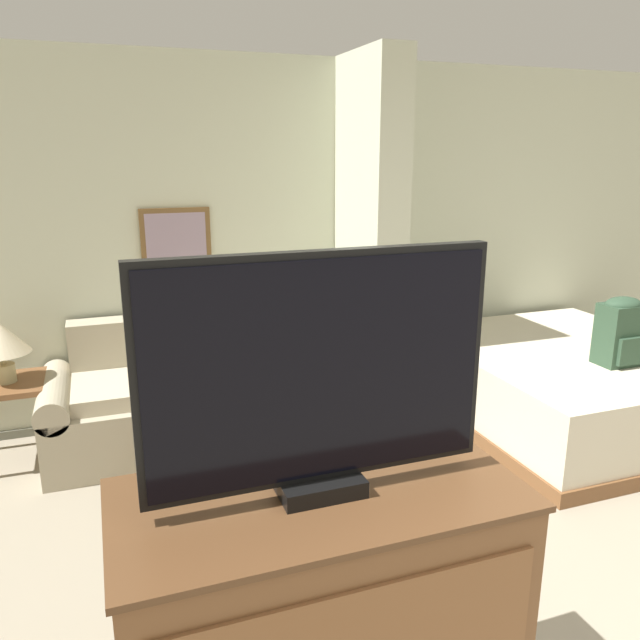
{
  "coord_description": "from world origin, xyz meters",
  "views": [
    {
      "loc": [
        -1.59,
        -0.99,
        1.94
      ],
      "look_at": [
        -0.47,
        2.1,
        1.05
      ],
      "focal_mm": 35.0,
      "sensor_mm": 36.0,
      "label": 1
    }
  ],
  "objects": [
    {
      "name": "couch",
      "position": [
        -1.06,
        3.08,
        0.3
      ],
      "size": [
        1.94,
        0.84,
        0.83
      ],
      "color": "tan",
      "rests_on": "ground_plane"
    },
    {
      "name": "backpack",
      "position": [
        1.64,
        2.07,
        0.79
      ],
      "size": [
        0.27,
        0.23,
        0.46
      ],
      "color": "#2D4733",
      "rests_on": "bed"
    },
    {
      "name": "coffee_table",
      "position": [
        -0.96,
        2.19,
        0.38
      ],
      "size": [
        0.78,
        0.43,
        0.44
      ],
      "color": "brown",
      "rests_on": "ground_plane"
    },
    {
      "name": "bed",
      "position": [
        1.6,
        2.47,
        0.28
      ],
      "size": [
        1.77,
        1.99,
        0.55
      ],
      "color": "brown",
      "rests_on": "ground_plane"
    },
    {
      "name": "side_table",
      "position": [
        -2.2,
        3.14,
        0.46
      ],
      "size": [
        0.48,
        0.48,
        0.54
      ],
      "color": "brown",
      "rests_on": "ground_plane"
    },
    {
      "name": "wall_partition_pillar",
      "position": [
        0.27,
        3.11,
        1.3
      ],
      "size": [
        0.24,
        0.78,
        2.6
      ],
      "color": "beige",
      "rests_on": "ground_plane"
    },
    {
      "name": "tv_dresser",
      "position": [
        -1.05,
        0.51,
        0.5
      ],
      "size": [
        1.18,
        0.58,
        1.0
      ],
      "color": "brown",
      "rests_on": "ground_plane"
    },
    {
      "name": "wall_back",
      "position": [
        -0.0,
        3.56,
        1.29
      ],
      "size": [
        6.74,
        0.16,
        2.6
      ],
      "color": "beige",
      "rests_on": "ground_plane"
    },
    {
      "name": "table_lamp",
      "position": [
        -2.2,
        3.14,
        0.81
      ],
      "size": [
        0.34,
        0.34,
        0.39
      ],
      "color": "tan",
      "rests_on": "side_table"
    },
    {
      "name": "tv",
      "position": [
        -1.05,
        0.51,
        1.35
      ],
      "size": [
        0.99,
        0.16,
        0.7
      ],
      "color": "black",
      "rests_on": "tv_dresser"
    }
  ]
}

